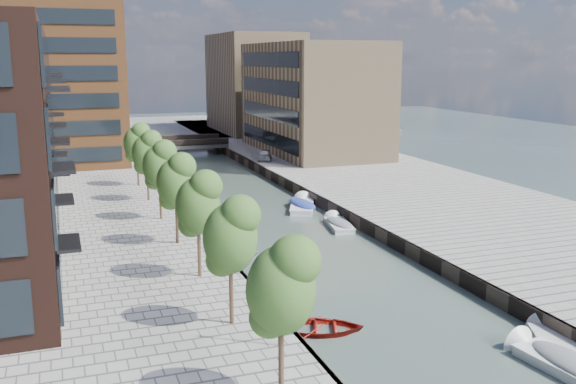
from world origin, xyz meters
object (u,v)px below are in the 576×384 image
tree_5 (146,151)px  motorboat_4 (338,224)px  motorboat_2 (555,344)px  motorboat_3 (302,205)px  tree_2 (198,202)px  sloop_2 (321,332)px  motorboat_1 (561,364)px  car (265,155)px  tree_3 (175,179)px  tree_1 (230,234)px  tree_6 (136,141)px  tree_0 (281,284)px  sloop_4 (168,189)px  sloop_3 (227,257)px  bridge (178,144)px  tree_4 (159,163)px

tree_5 → motorboat_4: size_ratio=1.23×
motorboat_2 → motorboat_3: (-1.00, 30.03, 0.13)m
tree_2 → sloop_2: tree_2 is taller
motorboat_1 → sloop_2: bearing=139.7°
sloop_2 → car: (11.84, 45.94, 1.66)m
tree_3 → motorboat_1: tree_3 is taller
tree_1 → motorboat_3: bearing=62.2°
tree_6 → tree_1: bearing=-90.0°
motorboat_1 → car: bearing=86.1°
tree_6 → car: tree_6 is taller
tree_3 → tree_5: size_ratio=1.00×
tree_0 → motorboat_1: size_ratio=1.06×
tree_0 → sloop_4: 44.43m
sloop_3 → motorboat_3: size_ratio=0.72×
tree_3 → tree_1: bearing=-90.0°
bridge → car: car is taller
tree_0 → tree_6: same height
tree_2 → motorboat_4: bearing=38.7°
tree_3 → tree_4: size_ratio=1.00×
tree_1 → tree_4: bearing=90.0°
tree_4 → sloop_4: 17.14m
motorboat_1 → motorboat_2: size_ratio=1.10×
tree_2 → sloop_4: bearing=84.1°
tree_0 → motorboat_1: tree_0 is taller
bridge → sloop_3: 48.37m
motorboat_3 → tree_4: bearing=-164.4°
sloop_2 → sloop_4: (-1.31, 37.26, 0.00)m
tree_5 → motorboat_1: bearing=-70.2°
tree_5 → tree_6: (0.00, 7.00, 0.00)m
sloop_2 → motorboat_3: size_ratio=0.71×
bridge → motorboat_3: (4.51, -36.36, -1.16)m
motorboat_4 → car: (2.88, 27.95, 1.47)m
tree_3 → tree_5: 14.00m
car → bridge: bearing=138.3°
tree_5 → tree_0: bearing=-90.0°
sloop_2 → car: size_ratio=1.09×
tree_2 → motorboat_3: bearing=53.6°
bridge → tree_6: bearing=-108.1°
tree_1 → tree_2: bearing=90.0°
tree_1 → tree_5: (0.00, 28.00, 0.00)m
tree_4 → tree_1: bearing=-90.0°
tree_3 → car: (16.25, 31.68, -3.65)m
bridge → tree_4: (-8.50, -40.00, 3.92)m
tree_4 → tree_2: bearing=-90.0°
tree_3 → tree_4: bearing=90.0°
sloop_3 → car: (13.15, 32.72, 1.66)m
tree_1 → sloop_4: 37.51m
tree_6 → sloop_3: tree_6 is taller
tree_3 → motorboat_3: bearing=39.3°
sloop_2 → sloop_4: bearing=21.7°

